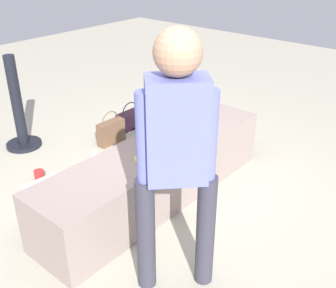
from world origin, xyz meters
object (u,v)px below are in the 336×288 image
object	(u,v)px
gift_bag	(157,136)
party_cup_red	(39,176)
adult_standing	(177,147)
handbag_black_leather	(130,119)
cake_box_white	(48,193)
water_bottle_far_side	(96,162)
child_seated	(164,119)
cake_plate	(149,157)
water_bottle_near_gift	(150,131)
handbag_brown_canvas	(111,132)

from	to	relation	value
gift_bag	party_cup_red	distance (m)	1.23
adult_standing	handbag_black_leather	bearing A→B (deg)	52.03
cake_box_white	water_bottle_far_side	bearing A→B (deg)	2.26
child_seated	party_cup_red	xyz separation A→B (m)	(-0.59, 1.00, -0.65)
water_bottle_far_side	cake_plate	bearing A→B (deg)	-99.02
water_bottle_near_gift	party_cup_red	distance (m)	1.30
party_cup_red	handbag_black_leather	size ratio (longest dim) A/B	0.33
gift_bag	handbag_black_leather	world-z (taller)	gift_bag
cake_plate	party_cup_red	size ratio (longest dim) A/B	2.09
cake_plate	water_bottle_far_side	size ratio (longest dim) A/B	0.94
party_cup_red	handbag_black_leather	xyz separation A→B (m)	(1.35, 0.19, 0.05)
gift_bag	party_cup_red	size ratio (longest dim) A/B	3.17
adult_standing	party_cup_red	size ratio (longest dim) A/B	15.12
adult_standing	cake_plate	distance (m)	0.90
adult_standing	party_cup_red	world-z (taller)	adult_standing
cake_box_white	handbag_black_leather	xyz separation A→B (m)	(1.47, 0.49, 0.04)
party_cup_red	cake_box_white	size ratio (longest dim) A/B	0.34
cake_plate	water_bottle_near_gift	distance (m)	1.40
child_seated	water_bottle_near_gift	size ratio (longest dim) A/B	2.35
child_seated	water_bottle_near_gift	distance (m)	1.24
child_seated	cake_plate	size ratio (longest dim) A/B	2.16
water_bottle_far_side	handbag_brown_canvas	bearing A→B (deg)	34.26
gift_bag	water_bottle_near_gift	xyz separation A→B (m)	(0.13, 0.22, -0.06)
adult_standing	cake_plate	world-z (taller)	adult_standing
cake_plate	handbag_black_leather	world-z (taller)	cake_plate
water_bottle_near_gift	cake_box_white	world-z (taller)	water_bottle_near_gift
water_bottle_far_side	cake_box_white	xyz separation A→B (m)	(-0.56, -0.02, -0.04)
party_cup_red	cake_box_white	distance (m)	0.32
child_seated	gift_bag	distance (m)	1.00
water_bottle_near_gift	cake_box_white	size ratio (longest dim) A/B	0.65
adult_standing	handbag_black_leather	world-z (taller)	adult_standing
child_seated	adult_standing	size ratio (longest dim) A/B	0.30
child_seated	water_bottle_near_gift	bearing A→B (deg)	49.32
cake_box_white	handbag_black_leather	size ratio (longest dim) A/B	0.96
cake_box_white	handbag_black_leather	distance (m)	1.55
gift_bag	water_bottle_far_side	distance (m)	0.74
child_seated	adult_standing	world-z (taller)	adult_standing
child_seated	water_bottle_far_side	distance (m)	0.94
gift_bag	child_seated	bearing A→B (deg)	-133.79
gift_bag	party_cup_red	bearing A→B (deg)	161.27
water_bottle_near_gift	cake_plate	bearing A→B (deg)	-137.26
child_seated	handbag_brown_canvas	bearing A→B (deg)	71.33
gift_bag	handbag_black_leather	xyz separation A→B (m)	(0.19, 0.58, -0.05)
cake_box_white	handbag_brown_canvas	world-z (taller)	handbag_brown_canvas
party_cup_red	water_bottle_near_gift	bearing A→B (deg)	-7.73
child_seated	handbag_brown_canvas	distance (m)	1.26
cake_box_white	water_bottle_near_gift	bearing A→B (deg)	5.06
child_seated	adult_standing	xyz separation A→B (m)	(-0.72, -0.71, 0.28)
handbag_black_leather	party_cup_red	bearing A→B (deg)	-172.05
child_seated	cake_box_white	size ratio (longest dim) A/B	1.54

